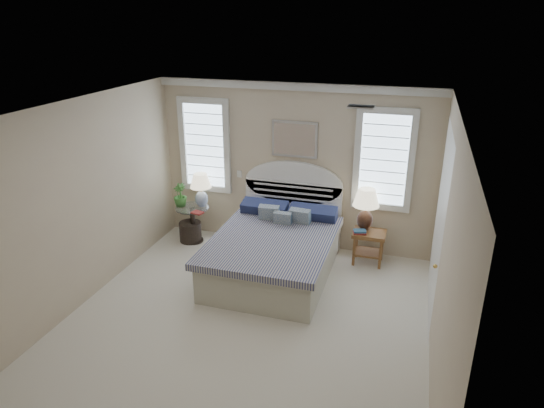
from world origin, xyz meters
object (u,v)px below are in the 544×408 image
at_px(bed, 276,249).
at_px(side_table_left, 193,221).
at_px(nightstand_right, 369,240).
at_px(lamp_right, 366,204).
at_px(floor_pot, 190,232).
at_px(lamp_left, 201,186).

xyz_separation_m(bed, side_table_left, (-1.65, 0.59, 0.00)).
bearing_deg(nightstand_right, lamp_right, 131.82).
relative_size(bed, floor_pot, 6.07).
relative_size(nightstand_right, floor_pot, 1.41).
height_order(bed, lamp_left, bed).
distance_m(nightstand_right, floor_pot, 3.02).
distance_m(nightstand_right, lamp_right, 0.57).
xyz_separation_m(bed, nightstand_right, (1.30, 0.69, 0.00)).
xyz_separation_m(nightstand_right, lamp_left, (-2.82, 0.01, 0.60)).
height_order(side_table_left, lamp_right, lamp_right).
relative_size(bed, side_table_left, 3.61).
bearing_deg(lamp_right, side_table_left, -175.82).
xyz_separation_m(side_table_left, nightstand_right, (2.95, 0.10, -0.00)).
relative_size(floor_pot, lamp_left, 0.65).
relative_size(side_table_left, lamp_left, 1.09).
distance_m(side_table_left, lamp_left, 0.62).
xyz_separation_m(bed, lamp_right, (1.20, 0.80, 0.55)).
relative_size(side_table_left, lamp_right, 0.95).
height_order(floor_pot, lamp_left, lamp_left).
distance_m(side_table_left, lamp_right, 2.91).
bearing_deg(lamp_right, nightstand_right, -48.18).
bearing_deg(floor_pot, bed, -19.15).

